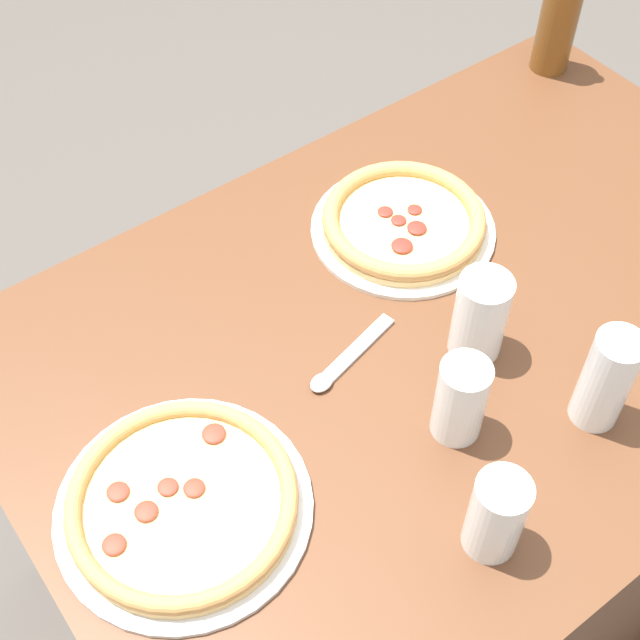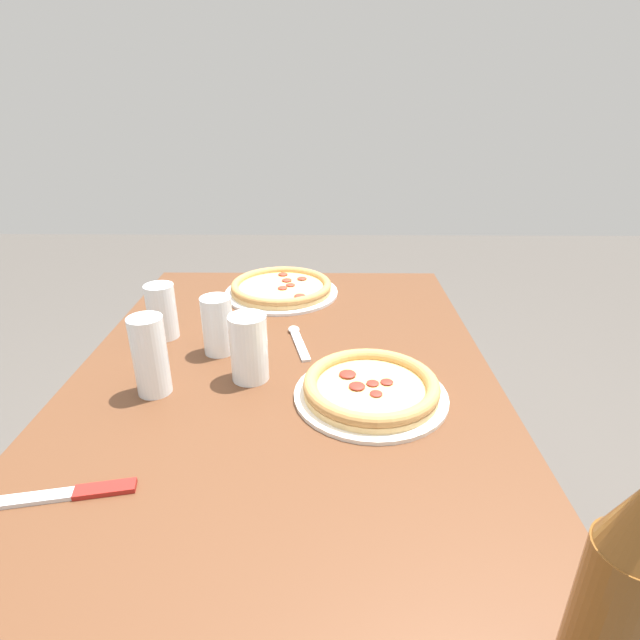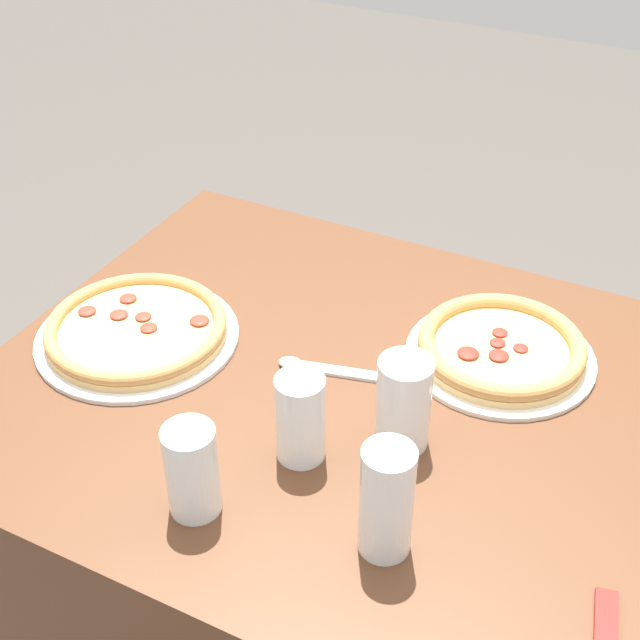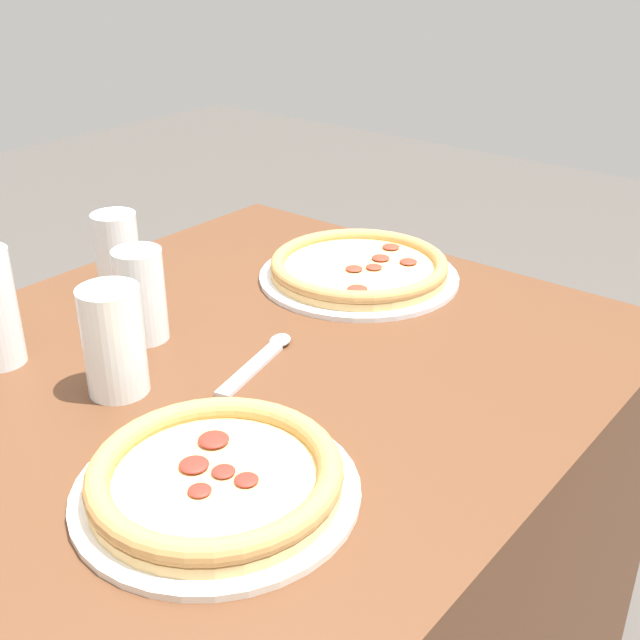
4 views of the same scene
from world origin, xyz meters
The scene contains 10 objects.
ground_plane centered at (0.00, 0.00, 0.00)m, with size 8.00×8.00×0.00m, color #4C4742.
table centered at (0.00, 0.00, 0.39)m, with size 1.29×0.86×0.77m.
pizza_margherita centered at (0.06, 0.17, 0.79)m, with size 0.29×0.29×0.04m.
pizza_veggie centered at (-0.47, -0.04, 0.79)m, with size 0.32×0.32×0.04m.
glass_red_wine centered at (-0.19, -0.29, 0.83)m, with size 0.07×0.07×0.13m.
glass_cola centered at (-0.12, -0.15, 0.83)m, with size 0.07×0.07×0.13m.
glass_water centered at (0.04, -0.24, 0.84)m, with size 0.06×0.06×0.16m.
glass_iced_tea centered at (-0.01, -0.06, 0.83)m, with size 0.07×0.07×0.14m.
beer_bottle centered at (0.56, 0.34, 0.90)m, with size 0.07×0.07×0.27m.
spoon centered at (-0.17, 0.02, 0.78)m, with size 0.17×0.06×0.01m.
Camera 1 is at (-0.63, -0.55, 1.78)m, focal length 50.00 mm.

